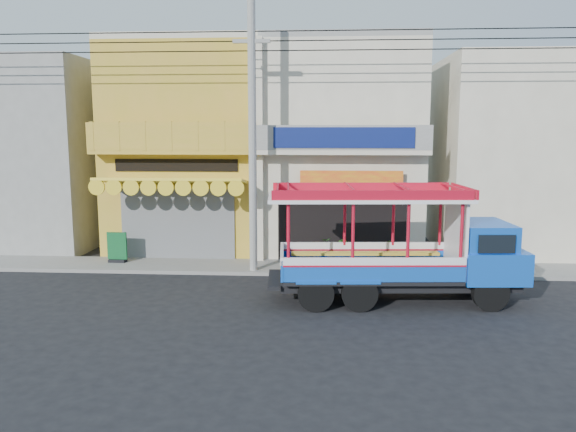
{
  "coord_description": "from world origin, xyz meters",
  "views": [
    {
      "loc": [
        1.36,
        -15.04,
        4.72
      ],
      "look_at": [
        0.22,
        2.5,
        2.1
      ],
      "focal_mm": 35.0,
      "sensor_mm": 36.0,
      "label": 1
    }
  ],
  "objects_px": {
    "songthaew_truck": "(414,246)",
    "green_sign": "(117,250)",
    "potted_plant_b": "(341,254)",
    "utility_pole": "(257,123)",
    "potted_plant_a": "(319,250)",
    "potted_plant_c": "(385,255)"
  },
  "relations": [
    {
      "from": "songthaew_truck",
      "to": "green_sign",
      "type": "distance_m",
      "value": 10.61
    },
    {
      "from": "potted_plant_b",
      "to": "utility_pole",
      "type": "bearing_deg",
      "value": 76.19
    },
    {
      "from": "green_sign",
      "to": "potted_plant_a",
      "type": "bearing_deg",
      "value": 2.35
    },
    {
      "from": "potted_plant_a",
      "to": "potted_plant_c",
      "type": "xyz_separation_m",
      "value": [
        2.26,
        -0.66,
        0.03
      ]
    },
    {
      "from": "utility_pole",
      "to": "potted_plant_c",
      "type": "distance_m",
      "value": 6.18
    },
    {
      "from": "songthaew_truck",
      "to": "potted_plant_b",
      "type": "bearing_deg",
      "value": 119.69
    },
    {
      "from": "utility_pole",
      "to": "songthaew_truck",
      "type": "height_order",
      "value": "utility_pole"
    },
    {
      "from": "songthaew_truck",
      "to": "green_sign",
      "type": "relative_size",
      "value": 6.6
    },
    {
      "from": "utility_pole",
      "to": "potted_plant_a",
      "type": "height_order",
      "value": "utility_pole"
    },
    {
      "from": "utility_pole",
      "to": "songthaew_truck",
      "type": "xyz_separation_m",
      "value": [
        4.74,
        -2.77,
        -3.46
      ]
    },
    {
      "from": "utility_pole",
      "to": "potted_plant_c",
      "type": "relative_size",
      "value": 28.66
    },
    {
      "from": "green_sign",
      "to": "potted_plant_c",
      "type": "relative_size",
      "value": 1.11
    },
    {
      "from": "green_sign",
      "to": "potted_plant_b",
      "type": "bearing_deg",
      "value": -1.98
    },
    {
      "from": "potted_plant_a",
      "to": "potted_plant_c",
      "type": "bearing_deg",
      "value": -59.33
    },
    {
      "from": "green_sign",
      "to": "potted_plant_c",
      "type": "bearing_deg",
      "value": -2.19
    },
    {
      "from": "green_sign",
      "to": "potted_plant_b",
      "type": "xyz_separation_m",
      "value": [
        7.99,
        -0.28,
        0.02
      ]
    },
    {
      "from": "songthaew_truck",
      "to": "potted_plant_b",
      "type": "distance_m",
      "value": 4.0
    },
    {
      "from": "songthaew_truck",
      "to": "potted_plant_b",
      "type": "xyz_separation_m",
      "value": [
        -1.92,
        3.37,
        -0.98
      ]
    },
    {
      "from": "songthaew_truck",
      "to": "potted_plant_c",
      "type": "xyz_separation_m",
      "value": [
        -0.46,
        3.29,
        -0.96
      ]
    },
    {
      "from": "green_sign",
      "to": "potted_plant_c",
      "type": "xyz_separation_m",
      "value": [
        9.45,
        -0.36,
        0.04
      ]
    },
    {
      "from": "potted_plant_a",
      "to": "songthaew_truck",
      "type": "bearing_deg",
      "value": -98.52
    },
    {
      "from": "utility_pole",
      "to": "potted_plant_a",
      "type": "bearing_deg",
      "value": 30.08
    }
  ]
}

